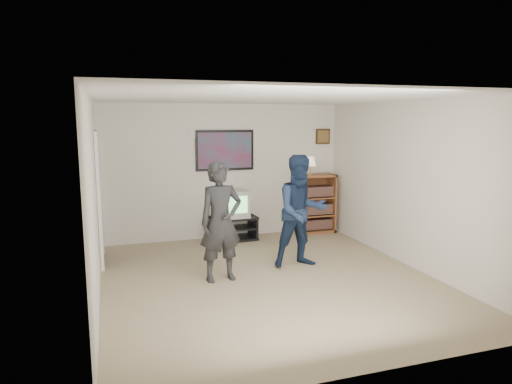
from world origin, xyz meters
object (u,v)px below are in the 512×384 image
media_stand (232,228)px  crt_television (232,204)px  person_tall (221,222)px  person_short (301,211)px  bookshelf (316,204)px

media_stand → crt_television: (-0.01, 0.00, 0.47)m
media_stand → person_tall: person_tall is taller
person_short → person_tall: bearing=-169.4°
person_tall → media_stand: bearing=63.7°
media_stand → person_short: size_ratio=0.53×
crt_television → bookshelf: bookshelf is taller
person_tall → bookshelf: bearing=33.2°
person_tall → person_short: size_ratio=0.98×
bookshelf → crt_television: bearing=-178.4°
person_tall → crt_television: bearing=64.0°
media_stand → bookshelf: size_ratio=0.79×
media_stand → crt_television: 0.47m
crt_television → person_tall: size_ratio=0.35×
crt_television → person_short: (0.61, -1.78, 0.17)m
crt_television → media_stand: bearing=-0.0°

